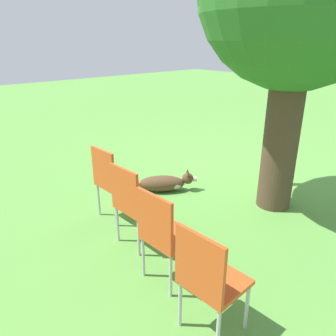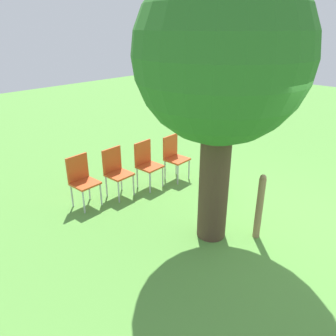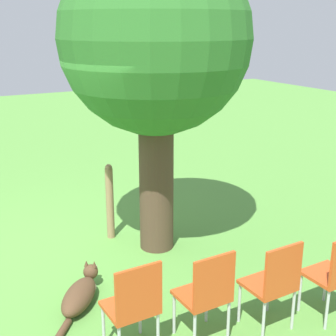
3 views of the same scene
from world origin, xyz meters
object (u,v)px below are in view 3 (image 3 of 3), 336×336
(oak_tree, at_px, (155,43))
(red_chair_0, at_px, (134,303))
(dog, at_px, (81,294))
(red_chair_3, at_px, (336,271))
(red_chair_1, at_px, (207,291))
(red_chair_2, at_px, (274,281))
(fence_post, at_px, (110,201))

(oak_tree, height_order, red_chair_0, oak_tree)
(dog, relative_size, red_chair_3, 1.01)
(red_chair_1, bearing_deg, red_chair_2, -104.39)
(dog, xyz_separation_m, fence_post, (-1.38, 0.92, 0.42))
(oak_tree, distance_m, fence_post, 2.25)
(red_chair_2, xyz_separation_m, red_chair_3, (0.16, 0.67, 0.00))
(dog, distance_m, red_chair_3, 2.66)
(dog, distance_m, red_chair_2, 2.05)
(dog, height_order, red_chair_1, red_chair_1)
(red_chair_1, bearing_deg, fence_post, -3.32)
(oak_tree, height_order, fence_post, oak_tree)
(red_chair_2, bearing_deg, red_chair_0, 75.61)
(red_chair_3, bearing_deg, red_chair_2, 75.61)
(red_chair_3, bearing_deg, fence_post, 22.07)
(oak_tree, distance_m, red_chair_0, 3.07)
(red_chair_0, relative_size, red_chair_2, 1.00)
(red_chair_1, xyz_separation_m, red_chair_2, (0.16, 0.67, 0.00))
(dog, xyz_separation_m, red_chair_3, (1.50, 2.16, 0.43))
(red_chair_3, bearing_deg, red_chair_0, 75.61)
(oak_tree, bearing_deg, fence_post, -142.24)
(oak_tree, relative_size, dog, 4.07)
(fence_post, bearing_deg, red_chair_0, -17.47)
(fence_post, bearing_deg, dog, -33.63)
(red_chair_2, height_order, red_chair_3, same)
(dog, xyz_separation_m, red_chair_1, (1.19, 0.83, 0.43))
(oak_tree, xyz_separation_m, dog, (0.82, -1.36, -2.56))
(fence_post, xyz_separation_m, red_chair_3, (2.88, 1.24, 0.00))
(red_chair_1, xyz_separation_m, red_chair_3, (0.31, 1.34, 0.00))
(fence_post, height_order, red_chair_0, fence_post)
(red_chair_2, bearing_deg, red_chair_1, 75.61)
(dog, relative_size, red_chair_1, 1.01)
(fence_post, xyz_separation_m, red_chair_1, (2.57, -0.09, 0.00))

